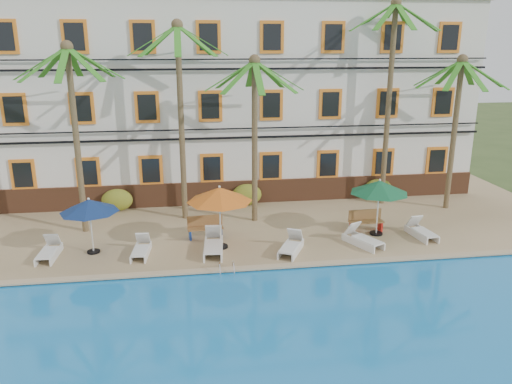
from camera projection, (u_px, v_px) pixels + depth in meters
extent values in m
plane|color=#384C23|center=(263.00, 264.00, 19.23)|extent=(100.00, 100.00, 0.00)
cube|color=tan|center=(247.00, 218.00, 23.94)|extent=(30.00, 12.00, 0.25)
cube|color=#1A7CCA|center=(306.00, 376.00, 12.56)|extent=(26.00, 12.00, 0.20)
cube|color=tan|center=(266.00, 267.00, 18.29)|extent=(30.00, 0.35, 0.06)
cube|color=silver|center=(235.00, 99.00, 27.22)|extent=(25.00, 6.00, 10.00)
cube|color=brown|center=(242.00, 192.00, 25.57)|extent=(25.00, 0.12, 1.20)
cube|color=orange|center=(23.00, 175.00, 23.78)|extent=(1.15, 0.10, 1.50)
cube|color=black|center=(23.00, 175.00, 23.73)|extent=(0.85, 0.04, 1.20)
cube|color=orange|center=(88.00, 173.00, 24.19)|extent=(1.15, 0.10, 1.50)
cube|color=black|center=(88.00, 173.00, 24.14)|extent=(0.85, 0.04, 1.20)
cube|color=orange|center=(151.00, 170.00, 24.60)|extent=(1.15, 0.10, 1.50)
cube|color=black|center=(151.00, 171.00, 24.55)|extent=(0.85, 0.04, 1.20)
cube|color=orange|center=(212.00, 168.00, 25.00)|extent=(1.15, 0.10, 1.50)
cube|color=black|center=(212.00, 169.00, 24.96)|extent=(0.85, 0.04, 1.20)
cube|color=orange|center=(271.00, 166.00, 25.41)|extent=(1.15, 0.10, 1.50)
cube|color=black|center=(271.00, 167.00, 25.37)|extent=(0.85, 0.04, 1.20)
cube|color=orange|center=(328.00, 164.00, 25.82)|extent=(1.15, 0.10, 1.50)
cube|color=black|center=(328.00, 165.00, 25.78)|extent=(0.85, 0.04, 1.20)
cube|color=orange|center=(383.00, 163.00, 26.23)|extent=(1.15, 0.10, 1.50)
cube|color=black|center=(383.00, 163.00, 26.18)|extent=(0.85, 0.04, 1.20)
cube|color=orange|center=(437.00, 161.00, 26.64)|extent=(1.15, 0.10, 1.50)
cube|color=black|center=(437.00, 161.00, 26.59)|extent=(0.85, 0.04, 1.20)
cube|color=orange|center=(14.00, 109.00, 22.89)|extent=(1.15, 0.10, 1.50)
cube|color=black|center=(14.00, 110.00, 22.85)|extent=(0.85, 0.04, 1.20)
cube|color=orange|center=(82.00, 108.00, 23.30)|extent=(1.15, 0.10, 1.50)
cube|color=black|center=(82.00, 108.00, 23.26)|extent=(0.85, 0.04, 1.20)
cube|color=orange|center=(147.00, 107.00, 23.71)|extent=(1.15, 0.10, 1.50)
cube|color=black|center=(147.00, 107.00, 23.67)|extent=(0.85, 0.04, 1.20)
cube|color=orange|center=(210.00, 106.00, 24.12)|extent=(1.15, 0.10, 1.50)
cube|color=black|center=(210.00, 106.00, 24.07)|extent=(0.85, 0.04, 1.20)
cube|color=orange|center=(271.00, 105.00, 24.53)|extent=(1.15, 0.10, 1.50)
cube|color=black|center=(271.00, 105.00, 24.48)|extent=(0.85, 0.04, 1.20)
cube|color=orange|center=(330.00, 104.00, 24.94)|extent=(1.15, 0.10, 1.50)
cube|color=black|center=(331.00, 104.00, 24.89)|extent=(0.85, 0.04, 1.20)
cube|color=orange|center=(387.00, 103.00, 25.35)|extent=(1.15, 0.10, 1.50)
cube|color=black|center=(388.00, 103.00, 25.30)|extent=(0.85, 0.04, 1.20)
cube|color=orange|center=(443.00, 102.00, 25.76)|extent=(1.15, 0.10, 1.50)
cube|color=black|center=(443.00, 102.00, 25.71)|extent=(0.85, 0.04, 1.20)
cube|color=orange|center=(4.00, 37.00, 21.98)|extent=(1.15, 0.10, 1.50)
cube|color=black|center=(4.00, 37.00, 21.94)|extent=(0.85, 0.04, 1.20)
cube|color=orange|center=(75.00, 37.00, 22.39)|extent=(1.15, 0.10, 1.50)
cube|color=black|center=(74.00, 37.00, 22.35)|extent=(0.85, 0.04, 1.20)
cube|color=orange|center=(143.00, 37.00, 22.80)|extent=(1.15, 0.10, 1.50)
cube|color=black|center=(143.00, 37.00, 22.75)|extent=(0.85, 0.04, 1.20)
cube|color=orange|center=(208.00, 37.00, 23.21)|extent=(1.15, 0.10, 1.50)
cube|color=black|center=(209.00, 37.00, 23.16)|extent=(0.85, 0.04, 1.20)
cube|color=orange|center=(272.00, 37.00, 23.62)|extent=(1.15, 0.10, 1.50)
cube|color=black|center=(272.00, 37.00, 23.57)|extent=(0.85, 0.04, 1.20)
cube|color=orange|center=(333.00, 37.00, 24.03)|extent=(1.15, 0.10, 1.50)
cube|color=black|center=(333.00, 37.00, 23.98)|extent=(0.85, 0.04, 1.20)
cube|color=orange|center=(392.00, 37.00, 24.44)|extent=(1.15, 0.10, 1.50)
cube|color=black|center=(393.00, 37.00, 24.39)|extent=(0.85, 0.04, 1.20)
cube|color=orange|center=(450.00, 37.00, 24.85)|extent=(1.15, 0.10, 1.50)
cube|color=black|center=(450.00, 37.00, 24.80)|extent=(0.85, 0.04, 1.20)
cube|color=black|center=(242.00, 138.00, 24.63)|extent=(25.00, 0.08, 0.10)
cube|color=black|center=(242.00, 128.00, 24.50)|extent=(25.00, 0.08, 0.06)
cube|color=black|center=(241.00, 69.00, 23.69)|extent=(25.00, 0.08, 0.10)
cube|color=black|center=(241.00, 59.00, 23.56)|extent=(25.00, 0.08, 0.06)
cylinder|color=brown|center=(77.00, 144.00, 20.81)|extent=(0.26, 0.26, 7.79)
sphere|color=brown|center=(67.00, 47.00, 19.70)|extent=(0.50, 0.50, 0.50)
cube|color=#2A771C|center=(74.00, 62.00, 20.90)|extent=(0.28, 2.17, 1.30)
cube|color=#2A771C|center=(53.00, 63.00, 20.50)|extent=(1.73, 1.73, 1.30)
cube|color=#2A771C|center=(40.00, 63.00, 19.73)|extent=(2.17, 0.28, 1.30)
cube|color=#2A771C|center=(43.00, 64.00, 19.06)|extent=(1.73, 1.73, 1.30)
cube|color=#2A771C|center=(62.00, 64.00, 18.86)|extent=(0.28, 2.17, 1.30)
cube|color=#2A771C|center=(85.00, 64.00, 19.26)|extent=(1.73, 1.73, 1.30)
cube|color=#2A771C|center=(96.00, 63.00, 20.03)|extent=(2.17, 0.28, 1.30)
cube|color=#2A771C|center=(91.00, 62.00, 20.71)|extent=(1.73, 1.73, 1.30)
cylinder|color=brown|center=(181.00, 126.00, 22.34)|extent=(0.26, 0.26, 8.67)
sphere|color=brown|center=(177.00, 25.00, 21.11)|extent=(0.50, 0.50, 0.50)
cube|color=#2A771C|center=(178.00, 40.00, 22.31)|extent=(0.28, 2.17, 1.30)
cube|color=#2A771C|center=(160.00, 40.00, 21.91)|extent=(1.73, 1.73, 1.30)
cube|color=#2A771C|center=(152.00, 40.00, 21.14)|extent=(2.17, 0.28, 1.30)
cube|color=#2A771C|center=(159.00, 40.00, 20.47)|extent=(1.73, 1.73, 1.30)
cube|color=#2A771C|center=(178.00, 40.00, 20.27)|extent=(0.28, 2.17, 1.30)
cube|color=#2A771C|center=(196.00, 40.00, 20.67)|extent=(1.73, 1.73, 1.30)
cube|color=#2A771C|center=(203.00, 40.00, 21.44)|extent=(2.17, 0.28, 1.30)
cube|color=#2A771C|center=(195.00, 40.00, 22.12)|extent=(1.73, 1.73, 1.30)
cylinder|color=brown|center=(255.00, 144.00, 22.23)|extent=(0.26, 0.26, 7.22)
sphere|color=brown|center=(255.00, 60.00, 21.20)|extent=(0.50, 0.50, 0.50)
cube|color=#2A771C|center=(251.00, 74.00, 22.41)|extent=(0.28, 2.17, 1.30)
cube|color=#2A771C|center=(235.00, 75.00, 22.00)|extent=(1.73, 1.73, 1.30)
cube|color=#2A771C|center=(230.00, 76.00, 21.24)|extent=(2.17, 0.28, 1.30)
cube|color=#2A771C|center=(239.00, 77.00, 20.56)|extent=(1.73, 1.73, 1.30)
cube|color=#2A771C|center=(258.00, 77.00, 20.36)|extent=(0.28, 2.17, 1.30)
cube|color=#2A771C|center=(275.00, 76.00, 20.77)|extent=(1.73, 1.73, 1.30)
cube|color=#2A771C|center=(279.00, 75.00, 21.53)|extent=(2.17, 0.28, 1.30)
cube|color=#2A771C|center=(269.00, 74.00, 22.21)|extent=(1.73, 1.73, 1.30)
cylinder|color=brown|center=(388.00, 108.00, 24.38)|extent=(0.26, 0.26, 9.73)
sphere|color=brown|center=(396.00, 2.00, 23.00)|extent=(0.50, 0.50, 0.50)
cube|color=#2A771C|center=(386.00, 18.00, 24.20)|extent=(0.28, 2.17, 1.30)
cube|color=#2A771C|center=(373.00, 18.00, 23.80)|extent=(1.73, 1.73, 1.30)
cube|color=#2A771C|center=(373.00, 17.00, 23.03)|extent=(2.17, 0.28, 1.30)
cube|color=#2A771C|center=(386.00, 16.00, 22.35)|extent=(1.73, 1.73, 1.30)
cube|color=#2A771C|center=(405.00, 16.00, 22.16)|extent=(0.28, 2.17, 1.30)
cube|color=#2A771C|center=(418.00, 16.00, 22.56)|extent=(1.73, 1.73, 1.30)
cube|color=#2A771C|center=(417.00, 17.00, 23.32)|extent=(2.17, 0.28, 1.30)
cube|color=#2A771C|center=(404.00, 18.00, 24.00)|extent=(1.73, 1.73, 1.30)
cylinder|color=brown|center=(454.00, 137.00, 24.01)|extent=(0.26, 0.26, 7.20)
sphere|color=brown|center=(462.00, 60.00, 22.98)|extent=(0.50, 0.50, 0.50)
cube|color=#2A771C|center=(449.00, 72.00, 24.19)|extent=(0.28, 2.17, 1.30)
cube|color=#2A771C|center=(438.00, 73.00, 23.78)|extent=(1.73, 1.73, 1.30)
cube|color=#2A771C|center=(439.00, 74.00, 23.02)|extent=(2.17, 0.28, 1.30)
cube|color=#2A771C|center=(454.00, 75.00, 22.34)|extent=(1.73, 1.73, 1.30)
cube|color=#2A771C|center=(474.00, 75.00, 22.14)|extent=(0.28, 2.17, 1.30)
cube|color=#2A771C|center=(486.00, 74.00, 22.55)|extent=(1.73, 1.73, 1.30)
cube|color=#2A771C|center=(482.00, 73.00, 23.31)|extent=(2.17, 0.28, 1.30)
cube|color=#2A771C|center=(467.00, 73.00, 23.99)|extent=(1.73, 1.73, 1.30)
ellipsoid|color=#2D5E1B|center=(117.00, 200.00, 24.42)|extent=(1.50, 0.90, 1.10)
ellipsoid|color=#2D5E1B|center=(247.00, 195.00, 25.29)|extent=(1.50, 0.90, 1.10)
ellipsoid|color=#2D5E1B|center=(378.00, 189.00, 26.24)|extent=(1.50, 0.90, 1.10)
cylinder|color=black|center=(94.00, 252.00, 19.63)|extent=(0.51, 0.51, 0.07)
cylinder|color=silver|center=(91.00, 227.00, 19.33)|extent=(0.06, 0.06, 2.17)
cone|color=navy|center=(89.00, 206.00, 19.09)|extent=(2.26, 2.26, 0.50)
sphere|color=silver|center=(88.00, 199.00, 19.01)|extent=(0.10, 0.10, 0.10)
cylinder|color=black|center=(221.00, 246.00, 20.13)|extent=(0.58, 0.58, 0.08)
cylinder|color=silver|center=(220.00, 218.00, 19.78)|extent=(0.06, 0.06, 2.50)
cone|color=#C75C18|center=(220.00, 194.00, 19.50)|extent=(2.60, 2.60, 0.57)
sphere|color=silver|center=(219.00, 187.00, 19.41)|extent=(0.10, 0.10, 0.10)
cylinder|color=black|center=(376.00, 233.00, 21.52)|extent=(0.55, 0.55, 0.08)
cylinder|color=silver|center=(378.00, 208.00, 21.19)|extent=(0.06, 0.06, 2.38)
cone|color=#125431|center=(379.00, 187.00, 20.92)|extent=(2.48, 2.48, 0.55)
sphere|color=silver|center=(380.00, 180.00, 20.84)|extent=(0.10, 0.10, 0.10)
cube|color=silver|center=(47.00, 253.00, 18.87)|extent=(0.60, 1.22, 0.06)
cube|color=silver|center=(53.00, 239.00, 19.60)|extent=(0.57, 0.46, 0.60)
cube|color=silver|center=(42.00, 255.00, 19.10)|extent=(0.13, 1.71, 0.28)
cube|color=silver|center=(57.00, 254.00, 19.16)|extent=(0.13, 1.71, 0.28)
cube|color=silver|center=(140.00, 251.00, 19.09)|extent=(0.63, 1.19, 0.05)
cube|color=silver|center=(143.00, 238.00, 19.80)|extent=(0.57, 0.47, 0.57)
cube|color=silver|center=(134.00, 252.00, 19.34)|extent=(0.20, 1.64, 0.27)
cube|color=silver|center=(148.00, 252.00, 19.36)|extent=(0.20, 1.64, 0.27)
cube|color=silver|center=(213.00, 247.00, 19.30)|extent=(0.78, 1.48, 0.07)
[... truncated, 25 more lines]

